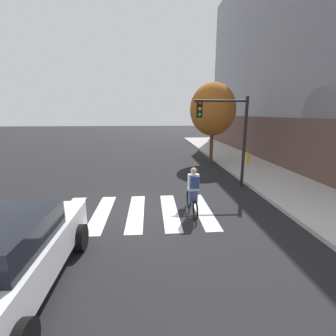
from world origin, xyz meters
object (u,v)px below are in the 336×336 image
object	(u,v)px
traffic_light_near	(228,127)
street_tree_near	(213,110)
sedan_near	(4,257)
cyclist	(193,191)
fire_hydrant	(247,158)

from	to	relation	value
traffic_light_near	street_tree_near	distance (m)	5.81
sedan_near	cyclist	bearing A→B (deg)	39.53
sedan_near	fire_hydrant	bearing A→B (deg)	50.31
traffic_light_near	street_tree_near	world-z (taller)	street_tree_near
fire_hydrant	street_tree_near	xyz separation A→B (m)	(-2.21, 1.03, 3.18)
cyclist	street_tree_near	xyz separation A→B (m)	(2.85, 8.74, 2.86)
street_tree_near	fire_hydrant	bearing A→B (deg)	-24.90
sedan_near	cyclist	xyz separation A→B (m)	(4.23, 3.49, 0.02)
cyclist	traffic_light_near	world-z (taller)	traffic_light_near
traffic_light_near	sedan_near	bearing A→B (deg)	-134.08
traffic_light_near	fire_hydrant	distance (m)	6.01
traffic_light_near	street_tree_near	bearing A→B (deg)	82.39
sedan_near	fire_hydrant	distance (m)	14.56
traffic_light_near	cyclist	bearing A→B (deg)	-124.55
cyclist	fire_hydrant	bearing A→B (deg)	56.70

